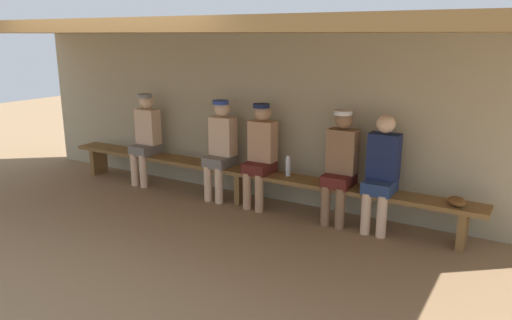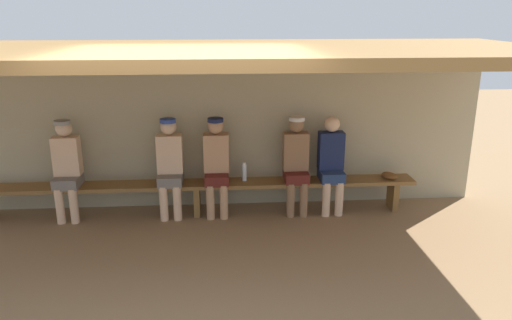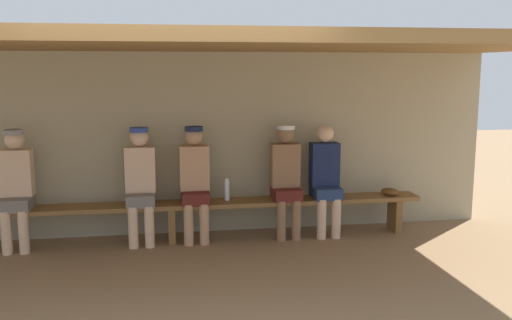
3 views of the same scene
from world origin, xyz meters
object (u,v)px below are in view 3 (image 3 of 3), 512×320
player_near_post (140,180)px  water_bottle_green (227,190)px  player_leftmost (16,184)px  baseball_glove_dark_brown (390,192)px  bench (171,209)px  player_middle (286,175)px  player_in_blue (195,178)px  player_rightmost (325,175)px

player_near_post → water_bottle_green: player_near_post is taller
player_leftmost → baseball_glove_dark_brown: player_leftmost is taller
player_near_post → baseball_glove_dark_brown: (3.01, -0.03, -0.24)m
bench → player_middle: (1.36, 0.00, 0.36)m
player_in_blue → player_near_post: bearing=180.0°
water_bottle_green → player_middle: bearing=-3.1°
bench → water_bottle_green: water_bottle_green is taller
player_middle → player_rightmost: (0.49, -0.00, -0.02)m
bench → baseball_glove_dark_brown: baseball_glove_dark_brown is taller
player_rightmost → water_bottle_green: player_rightmost is taller
player_in_blue → water_bottle_green: size_ratio=5.23×
water_bottle_green → baseball_glove_dark_brown: bearing=-2.0°
player_near_post → player_leftmost: bearing=180.0°
player_in_blue → player_middle: 1.08m
player_in_blue → player_near_post: same height
player_in_blue → baseball_glove_dark_brown: size_ratio=5.60×
water_bottle_green → player_near_post: bearing=-177.8°
player_in_blue → player_leftmost: 1.97m
player_in_blue → player_middle: (1.08, 0.00, 0.00)m
player_leftmost → player_middle: 3.05m
player_in_blue → player_middle: same height
bench → player_near_post: (-0.34, 0.00, 0.36)m
bench → player_middle: size_ratio=4.46×
player_middle → water_bottle_green: player_middle is taller
player_leftmost → baseball_glove_dark_brown: 4.37m
bench → player_in_blue: 0.45m
player_in_blue → player_leftmost: same height
bench → player_near_post: player_near_post is taller
water_bottle_green → bench: bearing=-176.4°
bench → water_bottle_green: 0.68m
player_near_post → bench: bearing=-0.6°
player_middle → baseball_glove_dark_brown: size_ratio=5.60×
bench → player_rightmost: (1.85, 0.00, 0.34)m
player_in_blue → baseball_glove_dark_brown: 2.40m
baseball_glove_dark_brown → bench: bearing=58.1°
player_near_post → water_bottle_green: (1.00, 0.04, -0.16)m
player_in_blue → bench: bearing=-179.3°
baseball_glove_dark_brown → player_leftmost: bearing=58.3°
player_leftmost → baseball_glove_dark_brown: bearing=-0.4°
player_near_post → player_rightmost: player_near_post is taller
player_rightmost → bench: bearing=-179.9°
player_rightmost → baseball_glove_dark_brown: size_ratio=5.56×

